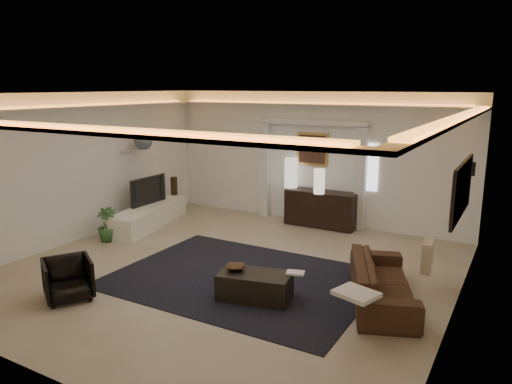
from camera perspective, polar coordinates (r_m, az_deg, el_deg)
The scene contains 33 objects.
floor at distance 8.22m, azimuth -3.33°, elevation -9.19°, with size 7.00×7.00×0.00m, color #B4A690.
ceiling at distance 7.64m, azimuth -3.61°, elevation 11.48°, with size 7.00×7.00×0.00m, color white.
wall_back at distance 10.85m, azimuth 6.70°, elevation 4.00°, with size 7.00×7.00×0.00m, color white.
wall_front at distance 5.32m, azimuth -24.60°, elevation -5.92°, with size 7.00×7.00×0.00m, color white.
wall_left at distance 10.12m, azimuth -20.33°, elevation 2.70°, with size 7.00×7.00×0.00m, color white.
wall_right at distance 6.62m, azimuth 22.87°, elevation -2.32°, with size 7.00×7.00×0.00m, color white.
cove_soffit at distance 7.65m, azimuth -3.58°, elevation 9.38°, with size 7.00×7.00×0.04m, color silver.
daylight_slit at distance 10.41m, azimuth 13.50°, elevation 2.83°, with size 0.25×0.03×1.00m, color white.
area_rug at distance 7.86m, azimuth -1.65°, elevation -10.16°, with size 4.00×3.00×0.01m, color black.
pilaster_left at distance 11.31m, azimuth 1.08°, elevation 2.63°, with size 0.22×0.20×2.20m, color silver.
pilaster_right at distance 10.43m, azimuth 12.25°, elevation 1.51°, with size 0.22×0.20×2.20m, color silver.
alcove_header at distance 10.68m, azimuth 6.59°, elevation 8.19°, with size 2.52×0.20×0.12m, color silver.
painting_frame at distance 10.80m, azimuth 6.66°, elevation 5.03°, with size 0.74×0.04×0.74m, color tan.
painting_canvas at distance 10.78m, azimuth 6.61°, elevation 5.02°, with size 0.62×0.02×0.62m, color #4C2D1E.
art_panel_frame at distance 6.86m, azimuth 23.12°, elevation 0.30°, with size 0.04×1.64×0.74m, color black.
art_panel_gold at distance 6.86m, azimuth 22.91°, elevation 0.32°, with size 0.02×1.50×0.62m, color tan.
wall_sconce at distance 8.73m, azimuth 24.05°, elevation 2.50°, with size 0.12×0.12×0.22m, color black.
wall_niche at distance 10.99m, azimuth -14.63°, elevation 4.84°, with size 0.10×0.55×0.04m, color silver.
console at distance 10.65m, azimuth 7.65°, elevation -1.95°, with size 1.55×0.49×0.78m, color black.
lamp_left at distance 10.85m, azimuth 4.15°, elevation 2.13°, with size 0.29×0.29×0.66m, color silver.
lamp_right at distance 10.27m, azimuth 7.47°, elevation 1.46°, with size 0.24×0.24×0.52m, color white.
media_ledge at distance 10.87m, azimuth -12.49°, elevation -2.79°, with size 0.61×2.45×0.46m, color white.
tv at distance 11.00m, azimuth -12.97°, elevation 0.21°, with size 0.14×1.06×0.61m, color black.
figurine at distance 11.77m, azimuth -9.63°, elevation 0.56°, with size 0.16×0.16×0.43m, color #322214.
ginger_jar at distance 10.85m, azimuth -13.17°, elevation 6.02°, with size 0.39×0.39×0.41m, color slate.
plant at distance 10.02m, azimuth -17.17°, elevation -3.70°, with size 0.38×0.38×0.67m, color #315E29.
sofa at distance 7.21m, azimuth 14.63°, elevation -10.19°, with size 0.80×2.04×0.60m, color #38261C.
throw_blanket at distance 6.13m, azimuth 11.72°, elevation -11.64°, with size 0.49×0.40×0.05m, color #F3E9CE.
throw_pillow at distance 7.69m, azimuth 19.54°, elevation -7.08°, with size 0.14×0.45×0.45m, color #BFAD89.
coffee_table at distance 7.09m, azimuth -0.14°, elevation -10.98°, with size 1.03×0.56×0.38m, color black.
bowl at distance 7.13m, azimuth -2.41°, elevation -8.79°, with size 0.29×0.29×0.07m, color #3D2818.
magazine at distance 7.01m, azimuth 4.66°, elevation -9.38°, with size 0.25×0.18×0.03m, color silver.
armchair at distance 7.57m, azimuth -21.27°, elevation -9.53°, with size 0.64×0.66×0.60m, color black.
Camera 1 is at (4.19, -6.39, 3.02)m, focal length 33.96 mm.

